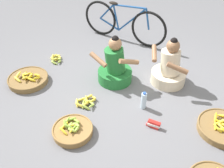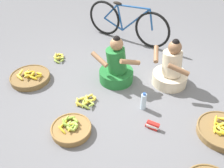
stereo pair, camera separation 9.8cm
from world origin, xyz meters
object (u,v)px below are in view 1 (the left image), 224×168
(banana_basket_back_left, at_px, (28,79))
(loose_bananas_front_right, at_px, (56,59))
(vendor_woman_behind, at_px, (169,69))
(banana_basket_back_center, at_px, (73,130))
(vendor_woman_front, at_px, (115,67))
(banana_basket_front_center, at_px, (223,128))
(loose_bananas_front_left, at_px, (86,102))
(bicycle_leaning, at_px, (123,23))
(water_bottle, at_px, (144,101))
(packet_carton_stack, at_px, (154,124))

(banana_basket_back_left, xyz_separation_m, loose_bananas_front_right, (-0.02, 0.70, -0.02))
(vendor_woman_behind, xyz_separation_m, banana_basket_back_center, (-0.67, -1.54, -0.18))
(vendor_woman_front, xyz_separation_m, vendor_woman_behind, (0.73, 0.35, -0.00))
(banana_basket_front_center, bearing_deg, loose_bananas_front_left, -167.21)
(vendor_woman_front, distance_m, banana_basket_back_left, 1.35)
(bicycle_leaning, height_order, loose_bananas_front_left, bicycle_leaning)
(vendor_woman_front, bearing_deg, bicycle_leaning, 111.26)
(banana_basket_front_center, bearing_deg, banana_basket_back_center, -150.09)
(loose_bananas_front_right, distance_m, water_bottle, 1.84)
(banana_basket_back_left, distance_m, loose_bananas_front_right, 0.70)
(banana_basket_back_center, bearing_deg, vendor_woman_behind, 66.38)
(bicycle_leaning, bearing_deg, vendor_woman_front, -68.74)
(bicycle_leaning, distance_m, loose_bananas_front_right, 1.43)
(vendor_woman_front, height_order, loose_bananas_front_right, vendor_woman_front)
(banana_basket_back_center, xyz_separation_m, banana_basket_back_left, (-1.20, 0.51, -0.00))
(loose_bananas_front_left, xyz_separation_m, water_bottle, (0.72, 0.31, 0.10))
(banana_basket_back_left, xyz_separation_m, loose_bananas_front_left, (1.06, 0.01, -0.02))
(banana_basket_back_center, bearing_deg, loose_bananas_front_right, 135.38)
(loose_bananas_front_right, bearing_deg, banana_basket_back_center, -44.62)
(banana_basket_back_center, height_order, banana_basket_front_center, banana_basket_back_center)
(packet_carton_stack, bearing_deg, banana_basket_front_center, 24.64)
(banana_basket_back_left, bearing_deg, banana_basket_front_center, 8.35)
(packet_carton_stack, bearing_deg, loose_bananas_front_left, -177.41)
(loose_bananas_front_left, height_order, water_bottle, water_bottle)
(banana_basket_back_left, bearing_deg, bicycle_leaning, 70.62)
(water_bottle, relative_size, packet_carton_stack, 1.52)
(bicycle_leaning, bearing_deg, packet_carton_stack, -53.62)
(vendor_woman_front, xyz_separation_m, water_bottle, (0.63, -0.36, -0.12))
(banana_basket_front_center, xyz_separation_m, loose_bananas_front_right, (-2.82, 0.29, -0.03))
(bicycle_leaning, bearing_deg, banana_basket_back_left, -109.38)
(loose_bananas_front_left, bearing_deg, vendor_woman_front, 82.08)
(banana_basket_front_center, bearing_deg, vendor_woman_behind, 146.01)
(loose_bananas_front_left, relative_size, packet_carton_stack, 1.83)
(bicycle_leaning, xyz_separation_m, loose_bananas_front_left, (0.38, -1.89, -0.33))
(loose_bananas_front_right, bearing_deg, vendor_woman_front, -0.72)
(vendor_woman_behind, xyz_separation_m, loose_bananas_front_right, (-1.90, -0.34, -0.21))
(packet_carton_stack, bearing_deg, vendor_woman_behind, 99.11)
(banana_basket_front_center, bearing_deg, vendor_woman_front, 170.69)
(loose_bananas_front_right, height_order, packet_carton_stack, packet_carton_stack)
(banana_basket_back_left, bearing_deg, vendor_woman_front, 30.72)
(bicycle_leaning, relative_size, banana_basket_front_center, 2.75)
(banana_basket_back_center, relative_size, banana_basket_front_center, 0.81)
(banana_basket_back_center, distance_m, loose_bananas_front_left, 0.54)
(vendor_woman_front, distance_m, banana_basket_back_center, 1.21)
(bicycle_leaning, relative_size, packet_carton_stack, 9.66)
(bicycle_leaning, relative_size, banana_basket_back_center, 3.41)
(vendor_woman_front, distance_m, bicycle_leaning, 1.32)
(bicycle_leaning, xyz_separation_m, banana_basket_back_left, (-0.67, -1.91, -0.30))
(banana_basket_front_center, height_order, loose_bananas_front_left, banana_basket_front_center)
(loose_bananas_front_left, relative_size, loose_bananas_front_right, 1.21)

